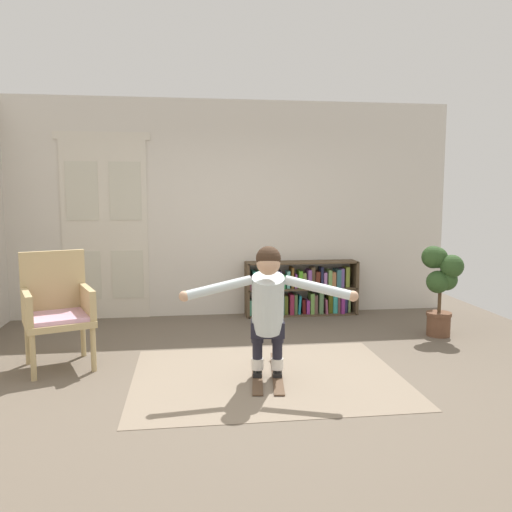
{
  "coord_description": "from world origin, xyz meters",
  "views": [
    {
      "loc": [
        -0.62,
        -4.42,
        1.65
      ],
      "look_at": [
        0.04,
        0.53,
        1.05
      ],
      "focal_mm": 36.13,
      "sensor_mm": 36.0,
      "label": 1
    }
  ],
  "objects_px": {
    "wicker_chair": "(57,306)",
    "skis_pair": "(267,373)",
    "potted_plant": "(441,280)",
    "bookshelf": "(301,290)",
    "person_skier": "(268,302)"
  },
  "relations": [
    {
      "from": "potted_plant",
      "to": "person_skier",
      "type": "bearing_deg",
      "value": -151.2
    },
    {
      "from": "person_skier",
      "to": "skis_pair",
      "type": "bearing_deg",
      "value": 82.6
    },
    {
      "from": "bookshelf",
      "to": "wicker_chair",
      "type": "xyz_separation_m",
      "value": [
        -2.79,
        -1.77,
        0.24
      ]
    },
    {
      "from": "bookshelf",
      "to": "wicker_chair",
      "type": "height_order",
      "value": "wicker_chair"
    },
    {
      "from": "skis_pair",
      "to": "bookshelf",
      "type": "bearing_deg",
      "value": 70.35
    },
    {
      "from": "potted_plant",
      "to": "skis_pair",
      "type": "bearing_deg",
      "value": -154.34
    },
    {
      "from": "bookshelf",
      "to": "potted_plant",
      "type": "bearing_deg",
      "value": -43.04
    },
    {
      "from": "wicker_chair",
      "to": "skis_pair",
      "type": "xyz_separation_m",
      "value": [
        1.96,
        -0.56,
        -0.56
      ]
    },
    {
      "from": "potted_plant",
      "to": "wicker_chair",
      "type": "bearing_deg",
      "value": -173.21
    },
    {
      "from": "wicker_chair",
      "to": "potted_plant",
      "type": "xyz_separation_m",
      "value": [
        4.15,
        0.49,
        0.08
      ]
    },
    {
      "from": "wicker_chair",
      "to": "skis_pair",
      "type": "bearing_deg",
      "value": -15.96
    },
    {
      "from": "skis_pair",
      "to": "person_skier",
      "type": "distance_m",
      "value": 0.72
    },
    {
      "from": "bookshelf",
      "to": "wicker_chair",
      "type": "bearing_deg",
      "value": -147.63
    },
    {
      "from": "bookshelf",
      "to": "skis_pair",
      "type": "distance_m",
      "value": 2.49
    },
    {
      "from": "bookshelf",
      "to": "person_skier",
      "type": "bearing_deg",
      "value": -108.89
    }
  ]
}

